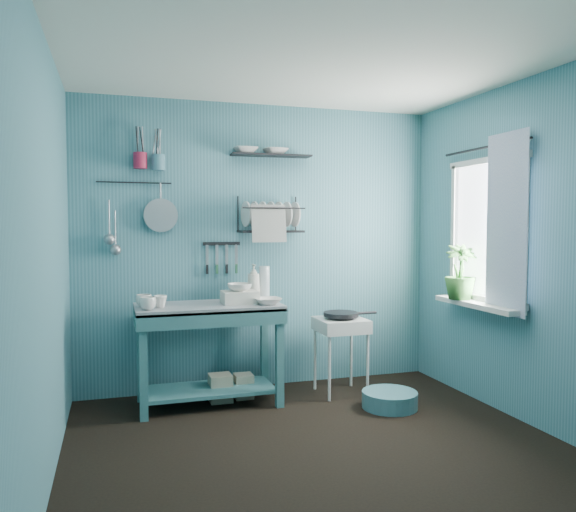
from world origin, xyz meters
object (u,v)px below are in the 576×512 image
object	(u,v)px
work_counter	(209,354)
utensil_cup_teal	(158,163)
frying_pan	(341,314)
potted_plant	(460,272)
wash_tub	(240,297)
soap_bottle	(254,282)
storage_tin_small	(243,386)
mug_mid	(160,301)
water_bottle	(264,282)
dish_rack	(271,214)
storage_tin_large	(220,388)
floor_basin	(390,400)
mug_left	(148,303)
colander	(161,215)
hotplate_stand	(341,356)
mug_right	(144,301)
utensil_cup_magenta	(140,161)

from	to	relation	value
work_counter	utensil_cup_teal	distance (m)	1.62
frying_pan	potted_plant	size ratio (longest dim) A/B	0.66
work_counter	wash_tub	distance (m)	0.52
soap_bottle	storage_tin_small	bearing A→B (deg)	-135.00
mug_mid	water_bottle	world-z (taller)	water_bottle
dish_rack	storage_tin_small	distance (m)	1.48
storage_tin_large	floor_basin	world-z (taller)	storage_tin_large
mug_left	soap_bottle	world-z (taller)	soap_bottle
colander	storage_tin_small	xyz separation A→B (m)	(0.64, -0.27, -1.42)
hotplate_stand	potted_plant	world-z (taller)	potted_plant
wash_tub	frying_pan	world-z (taller)	wash_tub
work_counter	floor_basin	distance (m)	1.48
water_bottle	storage_tin_large	bearing A→B (deg)	-157.96
frying_pan	soap_bottle	bearing A→B (deg)	161.36
soap_bottle	utensil_cup_teal	world-z (taller)	utensil_cup_teal
storage_tin_large	hotplate_stand	bearing A→B (deg)	-4.91
soap_bottle	mug_right	bearing A→B (deg)	-167.74
soap_bottle	wash_tub	bearing A→B (deg)	-127.69
hotplate_stand	mug_mid	bearing A→B (deg)	-167.91
mug_left	storage_tin_large	size ratio (longest dim) A/B	0.56
work_counter	potted_plant	world-z (taller)	potted_plant
wash_tub	floor_basin	world-z (taller)	wash_tub
soap_bottle	potted_plant	bearing A→B (deg)	-22.59
storage_tin_small	mug_right	bearing A→B (deg)	-174.29
utensil_cup_magenta	potted_plant	world-z (taller)	utensil_cup_magenta
mug_mid	storage_tin_large	size ratio (longest dim) A/B	0.45
mug_left	frying_pan	bearing A→B (deg)	4.34
mug_mid	storage_tin_small	bearing A→B (deg)	11.63
wash_tub	frying_pan	distance (m)	0.89
utensil_cup_magenta	dish_rack	bearing A→B (deg)	-2.63
soap_bottle	frying_pan	bearing A→B (deg)	-18.64
storage_tin_large	potted_plant	bearing A→B (deg)	-14.99
soap_bottle	potted_plant	xyz separation A→B (m)	(1.59, -0.66, 0.10)
utensil_cup_magenta	colander	size ratio (longest dim) A/B	0.46
floor_basin	wash_tub	bearing A→B (deg)	155.81
water_bottle	potted_plant	bearing A→B (deg)	-24.58
dish_rack	potted_plant	size ratio (longest dim) A/B	1.21
hotplate_stand	colander	distance (m)	1.93
storage_tin_small	mug_mid	bearing A→B (deg)	-168.37
mug_left	storage_tin_small	bearing A→B (deg)	17.10
mug_right	potted_plant	world-z (taller)	potted_plant
mug_right	floor_basin	bearing A→B (deg)	-15.51
mug_right	floor_basin	world-z (taller)	mug_right
utensil_cup_teal	storage_tin_large	bearing A→B (deg)	-30.82
storage_tin_small	floor_basin	distance (m)	1.20
colander	soap_bottle	bearing A→B (deg)	-11.26
soap_bottle	frying_pan	size ratio (longest dim) A/B	1.00
wash_tub	storage_tin_large	size ratio (longest dim) A/B	1.27
frying_pan	colander	xyz separation A→B (m)	(-1.46, 0.39, 0.84)
mug_mid	dish_rack	world-z (taller)	dish_rack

